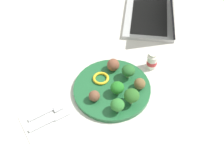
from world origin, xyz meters
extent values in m
plane|color=silver|center=(0.00, 0.00, 0.00)|extent=(4.00, 4.00, 0.00)
cylinder|color=#236638|center=(0.00, 0.00, 0.01)|extent=(0.28, 0.28, 0.02)
cylinder|color=#8FC36C|center=(0.01, -0.03, 0.02)|extent=(0.01, 0.01, 0.01)
ellipsoid|color=#247A23|center=(0.01, -0.03, 0.05)|extent=(0.05, 0.05, 0.04)
cylinder|color=#9AC581|center=(0.08, 0.02, 0.02)|extent=(0.01, 0.01, 0.02)
ellipsoid|color=#29672B|center=(0.08, 0.02, 0.05)|extent=(0.05, 0.05, 0.04)
cylinder|color=#AABE7D|center=(-0.02, -0.10, 0.02)|extent=(0.01, 0.01, 0.01)
ellipsoid|color=#317C32|center=(-0.02, -0.10, 0.05)|extent=(0.05, 0.05, 0.04)
cylinder|color=#9BBF7A|center=(0.03, -0.09, 0.03)|extent=(0.01, 0.01, 0.02)
ellipsoid|color=#2D6726|center=(0.03, -0.09, 0.06)|extent=(0.05, 0.05, 0.04)
sphere|color=brown|center=(-0.08, -0.02, 0.04)|extent=(0.04, 0.04, 0.04)
sphere|color=brown|center=(0.04, 0.08, 0.04)|extent=(0.05, 0.05, 0.05)
sphere|color=brown|center=(0.09, -0.04, 0.04)|extent=(0.04, 0.04, 0.04)
torus|color=yellow|center=(-0.02, 0.05, 0.02)|extent=(0.09, 0.09, 0.01)
cube|color=white|center=(-0.25, -0.02, 0.00)|extent=(0.18, 0.14, 0.01)
cube|color=silver|center=(-0.27, 0.00, 0.01)|extent=(0.09, 0.02, 0.01)
cube|color=silver|center=(-0.21, 0.00, 0.01)|extent=(0.03, 0.03, 0.01)
cube|color=silver|center=(-0.27, -0.04, 0.01)|extent=(0.09, 0.02, 0.01)
cube|color=silver|center=(-0.20, -0.03, 0.01)|extent=(0.06, 0.02, 0.01)
cylinder|color=white|center=(0.19, 0.04, 0.03)|extent=(0.04, 0.04, 0.06)
cylinder|color=red|center=(0.19, 0.04, 0.03)|extent=(0.04, 0.04, 0.02)
cylinder|color=silver|center=(0.19, 0.04, 0.07)|extent=(0.03, 0.03, 0.01)
cube|color=#B8B8B8|center=(0.33, 0.31, 0.01)|extent=(0.35, 0.39, 0.02)
cube|color=black|center=(0.33, 0.31, 0.02)|extent=(0.28, 0.32, 0.00)
camera|label=1|loc=(-0.26, -0.58, 0.82)|focal=45.39mm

